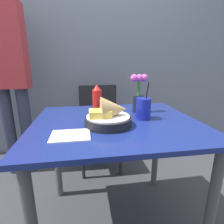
{
  "coord_description": "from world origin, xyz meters",
  "views": [
    {
      "loc": [
        -0.18,
        -0.96,
        1.08
      ],
      "look_at": [
        -0.03,
        -0.02,
        0.81
      ],
      "focal_mm": 28.0,
      "sensor_mm": 36.0,
      "label": 1
    }
  ],
  "objects_px": {
    "ketchup_bottle": "(97,100)",
    "drink_cup": "(143,109)",
    "food_basket": "(110,116)",
    "flower_vase": "(139,95)",
    "person_standing": "(9,69)",
    "chair_far_window": "(99,118)"
  },
  "relations": [
    {
      "from": "drink_cup",
      "to": "ketchup_bottle",
      "type": "bearing_deg",
      "value": 149.52
    },
    {
      "from": "flower_vase",
      "to": "person_standing",
      "type": "height_order",
      "value": "person_standing"
    },
    {
      "from": "food_basket",
      "to": "drink_cup",
      "type": "relative_size",
      "value": 1.12
    },
    {
      "from": "drink_cup",
      "to": "flower_vase",
      "type": "xyz_separation_m",
      "value": [
        0.02,
        0.15,
        0.06
      ]
    },
    {
      "from": "flower_vase",
      "to": "person_standing",
      "type": "xyz_separation_m",
      "value": [
        -1.02,
        0.6,
        0.16
      ]
    },
    {
      "from": "food_basket",
      "to": "ketchup_bottle",
      "type": "xyz_separation_m",
      "value": [
        -0.05,
        0.24,
        0.04
      ]
    },
    {
      "from": "food_basket",
      "to": "ketchup_bottle",
      "type": "bearing_deg",
      "value": 102.02
    },
    {
      "from": "food_basket",
      "to": "flower_vase",
      "type": "distance_m",
      "value": 0.33
    },
    {
      "from": "chair_far_window",
      "to": "person_standing",
      "type": "distance_m",
      "value": 0.95
    },
    {
      "from": "ketchup_bottle",
      "to": "flower_vase",
      "type": "distance_m",
      "value": 0.28
    },
    {
      "from": "person_standing",
      "to": "ketchup_bottle",
      "type": "bearing_deg",
      "value": -39.15
    },
    {
      "from": "food_basket",
      "to": "ketchup_bottle",
      "type": "distance_m",
      "value": 0.25
    },
    {
      "from": "food_basket",
      "to": "flower_vase",
      "type": "xyz_separation_m",
      "value": [
        0.23,
        0.23,
        0.07
      ]
    },
    {
      "from": "food_basket",
      "to": "flower_vase",
      "type": "bearing_deg",
      "value": 45.52
    },
    {
      "from": "person_standing",
      "to": "chair_far_window",
      "type": "bearing_deg",
      "value": 2.65
    },
    {
      "from": "ketchup_bottle",
      "to": "drink_cup",
      "type": "relative_size",
      "value": 0.86
    },
    {
      "from": "chair_far_window",
      "to": "food_basket",
      "type": "bearing_deg",
      "value": -90.64
    },
    {
      "from": "chair_far_window",
      "to": "drink_cup",
      "type": "xyz_separation_m",
      "value": [
        0.2,
        -0.79,
        0.29
      ]
    },
    {
      "from": "chair_far_window",
      "to": "drink_cup",
      "type": "bearing_deg",
      "value": -75.61
    },
    {
      "from": "ketchup_bottle",
      "to": "drink_cup",
      "type": "height_order",
      "value": "drink_cup"
    },
    {
      "from": "ketchup_bottle",
      "to": "drink_cup",
      "type": "bearing_deg",
      "value": -30.48
    },
    {
      "from": "chair_far_window",
      "to": "flower_vase",
      "type": "distance_m",
      "value": 0.77
    }
  ]
}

